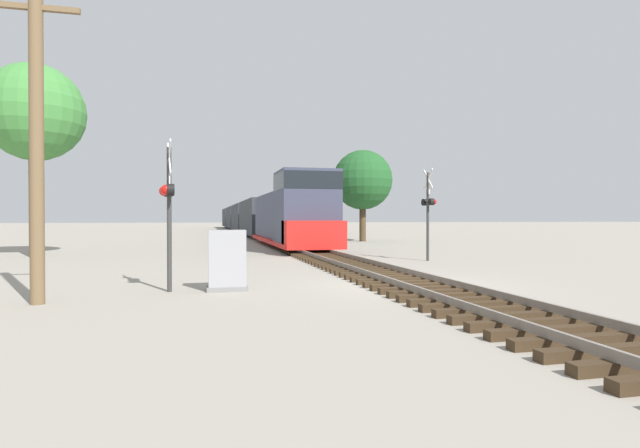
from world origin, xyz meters
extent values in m
plane|color=gray|center=(0.00, 0.00, 0.00)|extent=(400.00, 400.00, 0.00)
cube|color=#382819|center=(0.00, -7.50, 0.08)|extent=(2.60, 0.22, 0.16)
cube|color=#382819|center=(0.00, -6.90, 0.08)|extent=(2.60, 0.22, 0.16)
cube|color=#382819|center=(0.00, -6.30, 0.08)|extent=(2.60, 0.22, 0.16)
cube|color=#382819|center=(0.00, -5.70, 0.08)|extent=(2.60, 0.22, 0.16)
cube|color=#382819|center=(0.00, -5.10, 0.08)|extent=(2.60, 0.22, 0.16)
cube|color=#382819|center=(0.00, -4.50, 0.08)|extent=(2.60, 0.22, 0.16)
cube|color=#382819|center=(0.00, -3.90, 0.08)|extent=(2.60, 0.22, 0.16)
cube|color=#382819|center=(0.00, -3.30, 0.08)|extent=(2.60, 0.22, 0.16)
cube|color=#382819|center=(0.00, -2.70, 0.08)|extent=(2.60, 0.22, 0.16)
cube|color=#382819|center=(0.00, -2.10, 0.08)|extent=(2.60, 0.22, 0.16)
cube|color=#382819|center=(0.00, -1.50, 0.08)|extent=(2.60, 0.22, 0.16)
cube|color=#382819|center=(0.00, -0.90, 0.08)|extent=(2.60, 0.22, 0.16)
cube|color=#382819|center=(0.00, -0.30, 0.08)|extent=(2.60, 0.22, 0.16)
cube|color=#382819|center=(0.00, 0.30, 0.08)|extent=(2.60, 0.22, 0.16)
cube|color=#382819|center=(0.00, 0.90, 0.08)|extent=(2.60, 0.22, 0.16)
cube|color=#382819|center=(0.00, 1.50, 0.08)|extent=(2.60, 0.22, 0.16)
cube|color=#382819|center=(0.00, 2.10, 0.08)|extent=(2.60, 0.22, 0.16)
cube|color=#382819|center=(0.00, 2.70, 0.08)|extent=(2.60, 0.22, 0.16)
cube|color=#382819|center=(0.00, 3.30, 0.08)|extent=(2.60, 0.22, 0.16)
cube|color=#382819|center=(0.00, 3.90, 0.08)|extent=(2.60, 0.22, 0.16)
cube|color=#382819|center=(0.00, 4.50, 0.08)|extent=(2.60, 0.22, 0.16)
cube|color=#382819|center=(0.00, 5.10, 0.08)|extent=(2.60, 0.22, 0.16)
cube|color=#382819|center=(0.00, 5.70, 0.08)|extent=(2.60, 0.22, 0.16)
cube|color=#382819|center=(0.00, 6.30, 0.08)|extent=(2.60, 0.22, 0.16)
cube|color=#382819|center=(0.00, 6.90, 0.08)|extent=(2.60, 0.22, 0.16)
cube|color=#382819|center=(0.00, 7.50, 0.08)|extent=(2.60, 0.22, 0.16)
cube|color=#382819|center=(0.00, 8.10, 0.08)|extent=(2.60, 0.22, 0.16)
cube|color=#382819|center=(0.00, 8.70, 0.08)|extent=(2.60, 0.22, 0.16)
cube|color=#382819|center=(0.00, 9.30, 0.08)|extent=(2.60, 0.22, 0.16)
cube|color=#382819|center=(0.00, 9.90, 0.08)|extent=(2.60, 0.22, 0.16)
cube|color=#382819|center=(0.00, 10.50, 0.08)|extent=(2.60, 0.22, 0.16)
cube|color=#382819|center=(0.00, 11.10, 0.08)|extent=(2.60, 0.22, 0.16)
cube|color=#382819|center=(0.00, 11.70, 0.08)|extent=(2.60, 0.22, 0.16)
cube|color=#382819|center=(0.00, 12.30, 0.08)|extent=(2.60, 0.22, 0.16)
cube|color=#382819|center=(0.00, 12.90, 0.08)|extent=(2.60, 0.22, 0.16)
cube|color=#382819|center=(0.00, 13.50, 0.08)|extent=(2.60, 0.22, 0.16)
cube|color=#382819|center=(0.00, 14.10, 0.08)|extent=(2.60, 0.22, 0.16)
cube|color=#382819|center=(0.00, 14.70, 0.08)|extent=(2.60, 0.22, 0.16)
cube|color=#382819|center=(0.00, 15.30, 0.08)|extent=(2.60, 0.22, 0.16)
cube|color=#382819|center=(0.00, 15.90, 0.08)|extent=(2.60, 0.22, 0.16)
cube|color=#382819|center=(0.00, 16.50, 0.08)|extent=(2.60, 0.22, 0.16)
cube|color=#382819|center=(0.00, 17.10, 0.08)|extent=(2.60, 0.22, 0.16)
cube|color=#382819|center=(0.00, 17.70, 0.08)|extent=(2.60, 0.22, 0.16)
cube|color=#382819|center=(0.00, 18.30, 0.08)|extent=(2.60, 0.22, 0.16)
cube|color=#382819|center=(0.00, 18.90, 0.08)|extent=(2.60, 0.22, 0.16)
cube|color=#382819|center=(0.00, 19.50, 0.08)|extent=(2.60, 0.22, 0.16)
cube|color=slate|center=(-0.72, 0.00, 0.23)|extent=(0.07, 160.00, 0.15)
cube|color=slate|center=(0.72, 0.00, 0.23)|extent=(0.07, 160.00, 0.15)
cube|color=#33384C|center=(0.00, 21.67, 1.93)|extent=(2.62, 11.69, 3.24)
cube|color=#33384C|center=(0.00, 13.49, 2.39)|extent=(3.08, 3.67, 4.15)
cube|color=black|center=(0.00, 13.49, 3.85)|extent=(3.11, 3.71, 0.91)
cube|color=red|center=(0.00, 11.65, 1.04)|extent=(3.08, 1.67, 1.45)
cube|color=red|center=(0.00, 19.16, 0.43)|extent=(3.14, 16.36, 0.24)
cube|color=black|center=(0.00, 13.74, 0.50)|extent=(1.58, 2.20, 1.00)
cube|color=black|center=(0.00, 24.59, 0.50)|extent=(1.58, 2.20, 1.00)
cube|color=#2D3338|center=(0.00, 36.11, 1.98)|extent=(2.93, 14.48, 3.34)
cube|color=black|center=(0.00, 31.40, 0.45)|extent=(1.58, 2.20, 0.90)
cube|color=black|center=(0.00, 40.81, 0.45)|extent=(1.58, 2.20, 0.90)
cube|color=#2D3338|center=(0.00, 51.95, 1.98)|extent=(2.93, 14.48, 3.34)
cube|color=black|center=(0.00, 47.24, 0.45)|extent=(1.58, 2.20, 0.90)
cube|color=black|center=(0.00, 56.65, 0.45)|extent=(1.58, 2.20, 0.90)
cube|color=#2D3338|center=(0.00, 67.78, 1.98)|extent=(2.93, 14.48, 3.34)
cube|color=black|center=(0.00, 63.08, 0.45)|extent=(1.58, 2.20, 0.90)
cube|color=black|center=(0.00, 72.49, 0.45)|extent=(1.58, 2.20, 0.90)
cube|color=#2D3338|center=(0.00, 83.62, 1.98)|extent=(2.93, 14.48, 3.34)
cube|color=black|center=(0.00, 78.91, 0.45)|extent=(1.58, 2.20, 0.90)
cube|color=black|center=(0.00, 88.33, 0.45)|extent=(1.58, 2.20, 0.90)
cylinder|color=#333333|center=(-6.38, 0.18, 1.86)|extent=(0.12, 0.12, 3.71)
cube|color=white|center=(-6.38, 0.18, 3.41)|extent=(0.16, 0.92, 0.93)
cube|color=white|center=(-6.38, 0.18, 3.41)|extent=(0.16, 0.92, 0.93)
cube|color=black|center=(-6.38, 0.18, 2.60)|extent=(0.18, 0.86, 0.06)
cylinder|color=black|center=(-6.43, 0.53, 2.60)|extent=(0.22, 0.32, 0.30)
sphere|color=red|center=(-6.53, 0.51, 2.60)|extent=(0.26, 0.26, 0.26)
cylinder|color=black|center=(-6.38, 0.18, 2.60)|extent=(0.22, 0.32, 0.30)
sphere|color=red|center=(-6.48, 0.17, 2.60)|extent=(0.26, 0.26, 0.26)
cylinder|color=black|center=(-6.33, -0.17, 2.60)|extent=(0.22, 0.32, 0.30)
sphere|color=red|center=(-6.43, -0.18, 2.60)|extent=(0.26, 0.26, 0.26)
cube|color=white|center=(-6.38, 0.18, 2.86)|extent=(0.08, 0.32, 0.20)
cylinder|color=#333333|center=(4.17, 7.19, 1.95)|extent=(0.12, 0.12, 3.91)
cube|color=white|center=(4.17, 7.19, 3.61)|extent=(0.04, 0.93, 0.93)
cube|color=white|center=(4.17, 7.19, 3.61)|extent=(0.04, 0.93, 0.93)
cube|color=black|center=(4.17, 7.19, 2.60)|extent=(0.07, 0.86, 0.06)
cylinder|color=black|center=(4.17, 6.84, 2.60)|extent=(0.18, 0.30, 0.30)
sphere|color=red|center=(4.27, 6.84, 2.60)|extent=(0.26, 0.26, 0.26)
cylinder|color=black|center=(4.17, 7.54, 2.60)|extent=(0.18, 0.30, 0.30)
sphere|color=red|center=(4.27, 7.54, 2.60)|extent=(0.26, 0.26, 0.26)
cube|color=white|center=(4.17, 7.19, 3.06)|extent=(0.03, 0.32, 0.20)
cube|color=slate|center=(-4.93, -0.01, 0.06)|extent=(1.05, 0.50, 0.12)
cube|color=#939399|center=(-4.93, -0.01, 0.85)|extent=(0.95, 0.46, 1.46)
cylinder|color=brown|center=(-9.08, -1.09, 3.54)|extent=(0.30, 0.30, 7.09)
cube|color=brown|center=(-9.08, -1.09, 6.49)|extent=(1.80, 0.12, 0.12)
cylinder|color=brown|center=(-13.48, 13.72, 2.82)|extent=(0.54, 0.54, 5.63)
sphere|color=#3D7F38|center=(-13.48, 13.72, 7.04)|extent=(4.70, 4.70, 4.70)
cylinder|color=#473521|center=(7.16, 25.40, 1.77)|extent=(0.53, 0.53, 3.54)
sphere|color=#1E5123|center=(7.16, 25.40, 4.99)|extent=(4.83, 4.83, 4.83)
cylinder|color=brown|center=(9.01, 47.31, 2.10)|extent=(0.59, 0.59, 4.20)
sphere|color=#236028|center=(9.01, 47.31, 5.61)|extent=(4.70, 4.70, 4.70)
camera|label=1|loc=(-5.57, -13.15, 1.89)|focal=28.00mm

